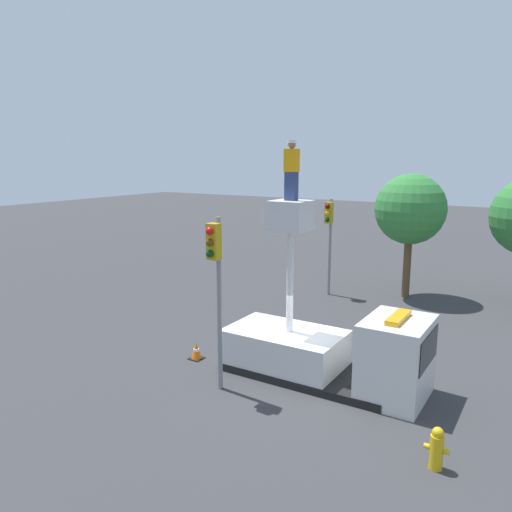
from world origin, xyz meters
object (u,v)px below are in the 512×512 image
Objects in this scene: bucket_truck at (327,349)px; worker at (292,170)px; tree_left_bg at (410,210)px; traffic_cone_rear at (196,351)px; traffic_light_across at (329,228)px; traffic_light_pole at (216,270)px; fire_hydrant at (437,449)px.

worker is (-1.28, 0.00, 5.28)m from bucket_truck.
traffic_cone_rear is at bearing -108.92° from tree_left_bg.
traffic_light_across is 10.08m from traffic_cone_rear.
traffic_light_pole is at bearing -37.06° from traffic_cone_rear.
bucket_truck reaches higher than traffic_cone_rear.
worker is 9.62m from traffic_light_across.
fire_hydrant is 14.44m from tree_left_bg.
bucket_truck is 3.54× the size of worker.
traffic_light_pole is 8.79× the size of traffic_cone_rear.
traffic_light_across is 14.18m from fire_hydrant.
worker reaches higher than traffic_cone_rear.
traffic_cone_rear is (-0.51, -9.59, -3.07)m from traffic_light_across.
fire_hydrant is 1.70× the size of traffic_cone_rear.
traffic_cone_rear is at bearing 166.38° from fire_hydrant.
traffic_light_pole is 12.91m from tree_left_bg.
worker reaches higher than fire_hydrant.
worker reaches higher than traffic_light_pole.
worker reaches higher than bucket_truck.
worker is at bearing 151.39° from fire_hydrant.
traffic_cone_rear is (-4.37, -0.80, -0.72)m from bucket_truck.
traffic_light_pole is at bearing -136.53° from bucket_truck.
bucket_truck reaches higher than traffic_light_across.
fire_hydrant reaches higher than traffic_cone_rear.
tree_left_bg is (-0.51, 10.47, 3.25)m from bucket_truck.
bucket_truck is 10.97m from tree_left_bg.
tree_left_bg reaches higher than traffic_cone_rear.
worker is at bearing -73.68° from traffic_light_across.
traffic_light_pole is 1.07× the size of traffic_light_across.
bucket_truck is 9.88m from traffic_light_across.
traffic_light_pole is at bearing -116.28° from worker.
traffic_light_pole is 5.17× the size of fire_hydrant.
tree_left_bg reaches higher than fire_hydrant.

